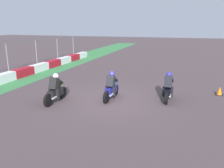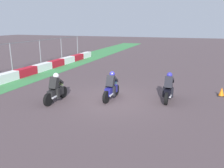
{
  "view_description": "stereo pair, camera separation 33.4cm",
  "coord_description": "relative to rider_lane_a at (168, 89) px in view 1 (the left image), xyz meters",
  "views": [
    {
      "loc": [
        -10.95,
        -3.58,
        3.94
      ],
      "look_at": [
        -0.1,
        -0.05,
        0.9
      ],
      "focal_mm": 36.18,
      "sensor_mm": 36.0,
      "label": 1
    },
    {
      "loc": [
        -10.85,
        -3.9,
        3.94
      ],
      "look_at": [
        -0.1,
        -0.05,
        0.9
      ],
      "focal_mm": 36.18,
      "sensor_mm": 36.0,
      "label": 2
    }
  ],
  "objects": [
    {
      "name": "rider_lane_b",
      "position": [
        -0.79,
        2.91,
        0.0
      ],
      "size": [
        2.04,
        0.55,
        1.51
      ],
      "rotation": [
        0.0,
        0.0,
        -0.04
      ],
      "color": "black",
      "rests_on": "ground_plane"
    },
    {
      "name": "rider_lane_c",
      "position": [
        -2.14,
        5.5,
        0.0
      ],
      "size": [
        2.04,
        0.54,
        1.51
      ],
      "rotation": [
        0.0,
        0.0,
        0.01
      ],
      "color": "black",
      "rests_on": "ground_plane"
    },
    {
      "name": "traffic_cone",
      "position": [
        1.82,
        -2.76,
        -0.4
      ],
      "size": [
        0.4,
        0.4,
        0.49
      ],
      "color": "black",
      "rests_on": "ground_plane"
    },
    {
      "name": "rider_lane_a",
      "position": [
        0.0,
        0.0,
        0.0
      ],
      "size": [
        2.04,
        0.54,
        1.51
      ],
      "rotation": [
        0.0,
        0.0,
        -0.01
      ],
      "color": "black",
      "rests_on": "ground_plane"
    },
    {
      "name": "ground_plane",
      "position": [
        -0.87,
        2.86,
        -0.62
      ],
      "size": [
        120.0,
        120.0,
        0.0
      ],
      "primitive_type": "plane",
      "color": "#4E3F42"
    }
  ]
}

